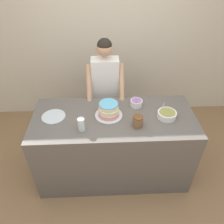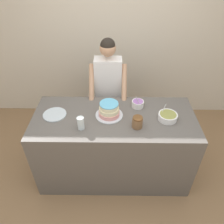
% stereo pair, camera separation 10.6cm
% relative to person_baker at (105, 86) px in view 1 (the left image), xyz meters
% --- Properties ---
extents(ground_plane, '(14.00, 14.00, 0.00)m').
position_rel_person_baker_xyz_m(ground_plane, '(0.08, -0.97, -0.98)').
color(ground_plane, '#93704C').
extents(wall_back, '(10.00, 0.05, 2.60)m').
position_rel_person_baker_xyz_m(wall_back, '(0.08, 0.80, 0.32)').
color(wall_back, beige).
rests_on(wall_back, ground_plane).
extents(counter, '(1.82, 0.78, 0.93)m').
position_rel_person_baker_xyz_m(counter, '(0.08, -0.58, -0.52)').
color(counter, '#5B5651').
rests_on(counter, ground_plane).
extents(person_baker, '(0.46, 0.44, 1.60)m').
position_rel_person_baker_xyz_m(person_baker, '(0.00, 0.00, 0.00)').
color(person_baker, '#2D2D38').
rests_on(person_baker, ground_plane).
extents(cake, '(0.31, 0.31, 0.17)m').
position_rel_person_baker_xyz_m(cake, '(0.02, -0.55, 0.02)').
color(cake, silver).
rests_on(cake, counter).
extents(frosting_bowl_purple, '(0.14, 0.14, 0.18)m').
position_rel_person_baker_xyz_m(frosting_bowl_purple, '(0.36, -0.39, -0.01)').
color(frosting_bowl_purple, white).
rests_on(frosting_bowl_purple, counter).
extents(frosting_bowl_olive, '(0.21, 0.21, 0.15)m').
position_rel_person_baker_xyz_m(frosting_bowl_olive, '(0.66, -0.61, -0.01)').
color(frosting_bowl_olive, white).
rests_on(frosting_bowl_olive, counter).
extents(drinking_glass, '(0.07, 0.07, 0.14)m').
position_rel_person_baker_xyz_m(drinking_glass, '(-0.26, -0.77, 0.02)').
color(drinking_glass, silver).
rests_on(drinking_glass, counter).
extents(ceramic_plate, '(0.26, 0.26, 0.01)m').
position_rel_person_baker_xyz_m(ceramic_plate, '(-0.58, -0.55, -0.05)').
color(ceramic_plate, silver).
rests_on(ceramic_plate, counter).
extents(stoneware_jar, '(0.11, 0.11, 0.13)m').
position_rel_person_baker_xyz_m(stoneware_jar, '(0.32, -0.74, 0.01)').
color(stoneware_jar, brown).
rests_on(stoneware_jar, counter).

